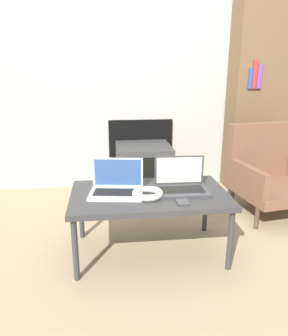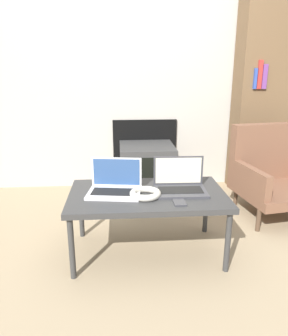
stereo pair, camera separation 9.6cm
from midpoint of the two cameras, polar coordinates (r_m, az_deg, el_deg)
The scene contains 10 objects.
ground_plane at distance 2.10m, azimuth 2.77°, elevation -19.01°, with size 14.00×14.00×0.00m, color #998466.
wall_back at distance 3.43m, azimuth -0.64°, elevation 18.02°, with size 7.00×0.08×2.60m.
table at distance 2.18m, azimuth 1.86°, elevation -5.26°, with size 1.03×0.60×0.44m.
laptop_left at distance 2.17m, azimuth -3.82°, elevation -3.09°, with size 0.37×0.29×0.22m.
laptop_right at distance 2.22m, azimuth 7.47°, elevation -2.77°, with size 0.35×0.26×0.22m.
headphones at distance 2.10m, azimuth 1.54°, elevation -4.49°, with size 0.20×0.20×0.04m.
phone at distance 2.04m, azimuth 7.47°, elevation -5.79°, with size 0.08×0.14×0.01m.
tv at distance 3.28m, azimuth 1.33°, elevation -0.33°, with size 0.53×0.52×0.50m.
armchair at distance 3.07m, azimuth 22.38°, elevation -0.64°, with size 0.73×0.71×0.76m.
bookshelf at distance 3.61m, azimuth 22.29°, elevation 11.31°, with size 0.76×0.32×1.89m.
Camera 2 is at (-0.18, -1.68, 1.24)m, focal length 35.00 mm.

